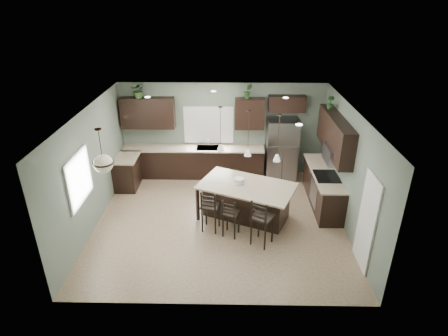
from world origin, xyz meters
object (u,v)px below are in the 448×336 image
at_px(plant_back_left, 139,90).
at_px(bar_stool_right, 262,222).
at_px(kitchen_island, 246,202).
at_px(bar_stool_left, 211,210).
at_px(serving_dish, 239,181).
at_px(refrigerator, 281,149).
at_px(bar_stool_center, 231,217).

bearing_deg(plant_back_left, bar_stool_right, -46.30).
xyz_separation_m(bar_stool_right, plant_back_left, (-3.31, 3.47, 2.04)).
distance_m(kitchen_island, bar_stool_right, 1.10).
distance_m(bar_stool_left, plant_back_left, 4.19).
distance_m(serving_dish, plant_back_left, 4.01).
bearing_deg(refrigerator, serving_dish, -120.75).
bearing_deg(plant_back_left, kitchen_island, -38.90).
relative_size(bar_stool_center, plant_back_left, 2.21).
bearing_deg(plant_back_left, bar_stool_center, -50.19).
bearing_deg(bar_stool_right, refrigerator, 109.25).
distance_m(refrigerator, kitchen_island, 2.54).
height_order(bar_stool_center, plant_back_left, plant_back_left).
relative_size(bar_stool_left, bar_stool_center, 1.10).
bearing_deg(bar_stool_right, bar_stool_center, -171.98).
xyz_separation_m(bar_stool_left, bar_stool_right, (1.17, -0.53, 0.04)).
height_order(refrigerator, bar_stool_left, refrigerator).
height_order(bar_stool_center, bar_stool_right, bar_stool_right).
bearing_deg(serving_dish, kitchen_island, -23.68).
bearing_deg(bar_stool_center, plant_back_left, 149.69).
relative_size(serving_dish, bar_stool_left, 0.22).
distance_m(serving_dish, bar_stool_center, 0.97).
height_order(serving_dish, bar_stool_left, bar_stool_left).
height_order(refrigerator, bar_stool_right, refrigerator).
distance_m(bar_stool_center, bar_stool_right, 0.76).
bearing_deg(serving_dish, refrigerator, 59.25).
bearing_deg(kitchen_island, plant_back_left, 164.78).
xyz_separation_m(refrigerator, kitchen_island, (-1.10, -2.24, -0.46)).
height_order(refrigerator, bar_stool_center, refrigerator).
relative_size(bar_stool_left, bar_stool_right, 0.93).
xyz_separation_m(bar_stool_center, plant_back_left, (-2.63, 3.15, 2.13)).
xyz_separation_m(bar_stool_center, bar_stool_right, (0.69, -0.32, 0.09)).
bearing_deg(refrigerator, plant_back_left, 177.47).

